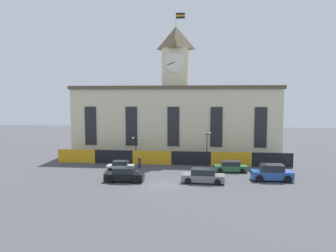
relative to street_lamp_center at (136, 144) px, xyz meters
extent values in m
plane|color=#424247|center=(5.85, -13.05, -3.18)|extent=(160.00, 160.00, 0.00)
cube|color=beige|center=(5.85, 7.68, 2.83)|extent=(35.81, 9.60, 12.02)
cube|color=brown|center=(5.85, 7.68, 9.14)|extent=(36.41, 10.20, 0.60)
cube|color=beige|center=(5.85, 7.68, 12.72)|extent=(4.50, 4.50, 6.57)
pyramid|color=brown|center=(5.85, 7.68, 18.03)|extent=(4.95, 4.95, 4.05)
cylinder|color=silver|center=(5.85, 5.37, 13.51)|extent=(3.42, 0.12, 3.42)
cube|color=black|center=(5.18, 5.30, 13.29)|extent=(1.36, 0.06, 0.55)
cylinder|color=#B2B2B7|center=(5.85, 7.68, 21.26)|extent=(0.10, 0.10, 2.40)
cube|color=black|center=(6.65, 7.68, 21.91)|extent=(1.60, 0.06, 1.00)
cube|color=gold|center=(6.65, 7.64, 21.91)|extent=(1.60, 0.04, 0.28)
cube|color=#232328|center=(-8.48, 2.80, 2.59)|extent=(1.97, 0.16, 6.61)
cube|color=#232328|center=(-1.31, 2.80, 2.59)|extent=(1.97, 0.16, 6.61)
cube|color=#232328|center=(5.85, 2.80, 2.59)|extent=(1.97, 0.16, 6.61)
cube|color=#232328|center=(13.01, 2.80, 2.59)|extent=(1.97, 0.16, 6.61)
cube|color=#232328|center=(20.17, 2.80, 2.59)|extent=(1.97, 0.16, 6.61)
cube|color=gold|center=(-9.72, -0.76, -2.09)|extent=(6.23, 0.12, 2.18)
cube|color=black|center=(-3.49, -0.76, -2.09)|extent=(6.23, 0.12, 2.18)
cube|color=gold|center=(2.73, -0.76, -2.09)|extent=(6.23, 0.12, 2.18)
cube|color=black|center=(8.96, -0.76, -2.09)|extent=(6.23, 0.12, 2.18)
cube|color=gold|center=(15.19, -0.76, -2.09)|extent=(6.23, 0.12, 2.18)
cube|color=black|center=(21.41, -0.76, -2.09)|extent=(6.23, 0.12, 2.18)
cylinder|color=black|center=(0.00, 0.00, -1.14)|extent=(0.14, 0.14, 4.08)
cube|color=black|center=(0.00, 0.00, 0.75)|extent=(0.90, 0.08, 0.08)
sphere|color=white|center=(-0.45, 0.00, 0.93)|extent=(0.36, 0.36, 0.36)
sphere|color=white|center=(0.45, 0.00, 0.93)|extent=(0.36, 0.36, 0.36)
cylinder|color=black|center=(11.44, 0.00, -0.67)|extent=(0.14, 0.14, 5.02)
cube|color=black|center=(11.44, 0.00, 1.69)|extent=(0.90, 0.08, 0.08)
sphere|color=white|center=(10.99, 0.00, 1.87)|extent=(0.36, 0.36, 0.36)
sphere|color=white|center=(11.89, 0.00, 1.87)|extent=(0.36, 0.36, 0.36)
cube|color=#2D663D|center=(14.78, -4.70, -2.64)|extent=(4.66, 1.95, 0.77)
cube|color=#1E2328|center=(14.78, -4.70, -1.94)|extent=(2.58, 1.74, 0.63)
cylinder|color=black|center=(16.31, -3.75, -2.84)|extent=(0.69, 0.35, 0.68)
cylinder|color=black|center=(16.37, -5.55, -2.84)|extent=(0.69, 0.35, 0.68)
cylinder|color=black|center=(13.19, -3.85, -2.84)|extent=(0.69, 0.35, 0.68)
cylinder|color=black|center=(13.24, -5.65, -2.84)|extent=(0.69, 0.35, 0.68)
cube|color=black|center=(0.87, -11.57, -2.55)|extent=(4.93, 2.09, 0.89)
cube|color=#1E2328|center=(0.87, -11.57, -1.74)|extent=(2.73, 1.89, 0.73)
cylinder|color=black|center=(-0.77, -12.60, -2.78)|extent=(0.80, 0.37, 0.79)
cylinder|color=black|center=(-0.81, -10.60, -2.78)|extent=(0.80, 0.37, 0.79)
cylinder|color=black|center=(2.56, -12.54, -2.78)|extent=(0.80, 0.37, 0.79)
cylinder|color=black|center=(2.52, -10.54, -2.78)|extent=(0.80, 0.37, 0.79)
cube|color=slate|center=(10.85, -11.11, -2.57)|extent=(5.41, 2.32, 0.87)
cube|color=#1E2328|center=(10.85, -11.11, -1.78)|extent=(3.02, 2.02, 0.71)
cylinder|color=black|center=(12.71, -10.23, -2.79)|extent=(0.79, 0.41, 0.77)
cylinder|color=black|center=(12.58, -12.22, -2.79)|extent=(0.79, 0.41, 0.77)
cylinder|color=black|center=(9.11, -10.00, -2.79)|extent=(0.79, 0.41, 0.77)
cylinder|color=black|center=(8.98, -12.00, -2.79)|extent=(0.79, 0.41, 0.77)
cube|color=#284C99|center=(19.61, -9.25, -2.45)|extent=(5.14, 2.11, 1.04)
cube|color=#1E2328|center=(19.61, -9.25, -1.50)|extent=(2.84, 1.90, 0.85)
cylinder|color=black|center=(17.90, -10.28, -2.71)|extent=(0.93, 0.38, 0.92)
cylinder|color=black|center=(17.85, -8.28, -2.71)|extent=(0.93, 0.38, 0.92)
cylinder|color=black|center=(21.36, -10.21, -2.71)|extent=(0.93, 0.38, 0.92)
cylinder|color=black|center=(21.32, -8.21, -2.71)|extent=(0.93, 0.38, 0.92)
cube|color=#B7B7BC|center=(-1.04, -5.99, -2.66)|extent=(4.00, 1.94, 0.74)
cube|color=#1E2328|center=(-1.04, -5.99, -1.98)|extent=(2.24, 1.70, 0.61)
cylinder|color=black|center=(0.23, -5.06, -2.85)|extent=(0.68, 0.35, 0.66)
cylinder|color=black|center=(0.34, -6.76, -2.85)|extent=(0.68, 0.35, 0.66)
cylinder|color=black|center=(-2.41, -5.23, -2.85)|extent=(0.68, 0.35, 0.66)
cylinder|color=black|center=(-2.31, -6.93, -2.85)|extent=(0.68, 0.35, 0.66)
cylinder|color=#282D3D|center=(1.41, -3.58, -2.75)|extent=(0.19, 0.19, 0.85)
cylinder|color=#282D3D|center=(1.16, -3.56, -2.75)|extent=(0.19, 0.19, 0.85)
cylinder|color=#282D3D|center=(1.29, -3.57, -2.00)|extent=(0.42, 0.42, 0.67)
sphere|color=tan|center=(1.29, -3.57, -1.52)|extent=(0.28, 0.28, 0.28)
camera|label=1|loc=(10.65, -51.64, 7.48)|focal=35.00mm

